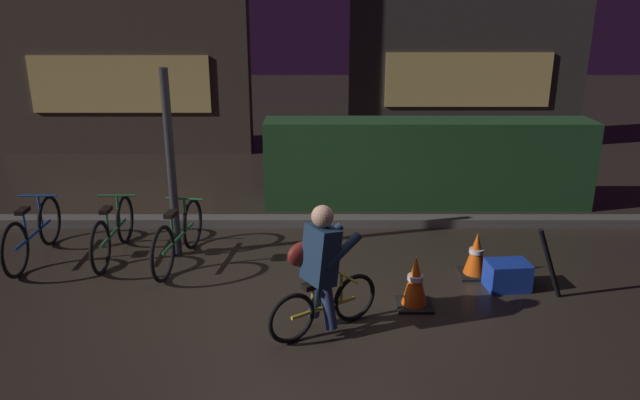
% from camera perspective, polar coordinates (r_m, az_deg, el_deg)
% --- Properties ---
extents(ground_plane, '(40.00, 40.00, 0.00)m').
position_cam_1_polar(ground_plane, '(6.25, -1.87, -9.60)').
color(ground_plane, '#2D261E').
extents(sidewalk_curb, '(12.00, 0.24, 0.12)m').
position_cam_1_polar(sidewalk_curb, '(8.24, -1.37, -2.03)').
color(sidewalk_curb, '#56544F').
rests_on(sidewalk_curb, ground).
extents(hedge_row, '(4.80, 0.70, 1.30)m').
position_cam_1_polar(hedge_row, '(9.06, 10.22, 3.47)').
color(hedge_row, '#214723').
rests_on(hedge_row, ground).
extents(storefront_left, '(5.01, 0.54, 4.91)m').
position_cam_1_polar(storefront_left, '(12.64, -18.53, 15.25)').
color(storefront_left, '#42382D').
rests_on(storefront_left, ground).
extents(storefront_right, '(4.87, 0.54, 4.72)m').
position_cam_1_polar(storefront_right, '(13.09, 14.09, 15.30)').
color(storefront_right, '#383330').
rests_on(storefront_right, ground).
extents(street_post, '(0.10, 0.10, 2.24)m').
position_cam_1_polar(street_post, '(7.17, -13.91, 3.19)').
color(street_post, '#2D2D33').
rests_on(street_post, ground).
extents(parked_bike_leftmost, '(0.46, 1.58, 0.73)m').
position_cam_1_polar(parked_bike_leftmost, '(7.85, -25.56, -2.86)').
color(parked_bike_leftmost, black).
rests_on(parked_bike_leftmost, ground).
extents(parked_bike_left_mid, '(0.46, 1.53, 0.71)m').
position_cam_1_polar(parked_bike_left_mid, '(7.56, -19.00, -2.85)').
color(parked_bike_left_mid, black).
rests_on(parked_bike_left_mid, ground).
extents(parked_bike_center_left, '(0.46, 1.56, 0.72)m').
position_cam_1_polar(parked_bike_center_left, '(7.17, -13.24, -3.42)').
color(parked_bike_center_left, black).
rests_on(parked_bike_center_left, ground).
extents(traffic_cone_near, '(0.36, 0.36, 0.55)m').
position_cam_1_polar(traffic_cone_near, '(6.11, 9.14, -7.75)').
color(traffic_cone_near, black).
rests_on(traffic_cone_near, ground).
extents(traffic_cone_far, '(0.36, 0.36, 0.51)m').
position_cam_1_polar(traffic_cone_far, '(6.92, 14.73, -5.10)').
color(traffic_cone_far, black).
rests_on(traffic_cone_far, ground).
extents(blue_crate, '(0.47, 0.36, 0.30)m').
position_cam_1_polar(blue_crate, '(6.75, 17.50, -6.87)').
color(blue_crate, '#193DB7').
rests_on(blue_crate, ground).
extents(cyclist, '(1.01, 0.70, 1.25)m').
position_cam_1_polar(cyclist, '(5.45, 0.11, -6.61)').
color(cyclist, black).
rests_on(cyclist, ground).
extents(closed_umbrella, '(0.38, 0.17, 0.80)m').
position_cam_1_polar(closed_umbrella, '(6.55, 21.13, -5.68)').
color(closed_umbrella, black).
rests_on(closed_umbrella, ground).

